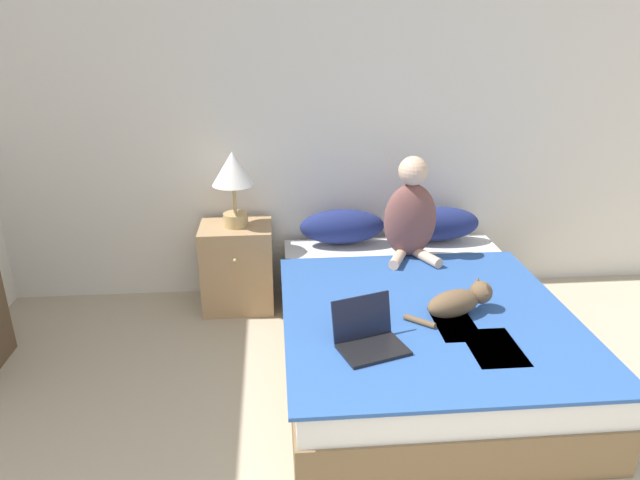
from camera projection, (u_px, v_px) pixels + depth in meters
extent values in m
cube|color=silver|center=(315.00, 124.00, 4.05)|extent=(5.55, 0.05, 2.55)
cube|color=brown|center=(415.00, 342.00, 3.49)|extent=(1.57, 2.08, 0.26)
cube|color=silver|center=(418.00, 311.00, 3.42)|extent=(1.54, 2.05, 0.16)
cube|color=#2D569E|center=(428.00, 315.00, 3.19)|extent=(1.61, 1.66, 0.02)
cube|color=#5B9384|center=(455.00, 324.00, 3.08)|extent=(0.21, 0.37, 0.01)
cube|color=#5B9384|center=(494.00, 348.00, 2.86)|extent=(0.26, 0.37, 0.01)
ellipsoid|color=navy|center=(342.00, 227.00, 4.13)|extent=(0.62, 0.24, 0.25)
ellipsoid|color=navy|center=(437.00, 224.00, 4.18)|extent=(0.62, 0.24, 0.25)
ellipsoid|color=brown|center=(410.00, 220.00, 3.86)|extent=(0.36, 0.20, 0.51)
sphere|color=#DBB293|center=(413.00, 171.00, 3.74)|extent=(0.19, 0.19, 0.19)
cylinder|color=#DBB293|center=(398.00, 258.00, 3.82)|extent=(0.17, 0.26, 0.07)
cylinder|color=#DBB293|center=(427.00, 257.00, 3.83)|extent=(0.17, 0.26, 0.07)
ellipsoid|color=brown|center=(453.00, 303.00, 3.13)|extent=(0.36, 0.25, 0.15)
sphere|color=brown|center=(481.00, 292.00, 3.20)|extent=(0.13, 0.13, 0.13)
cone|color=brown|center=(478.00, 282.00, 3.21)|extent=(0.06, 0.06, 0.06)
cone|color=brown|center=(486.00, 287.00, 3.15)|extent=(0.06, 0.06, 0.06)
cylinder|color=brown|center=(420.00, 321.00, 3.07)|extent=(0.16, 0.14, 0.03)
cube|color=black|center=(373.00, 350.00, 2.82)|extent=(0.38, 0.31, 0.02)
cube|color=black|center=(362.00, 317.00, 2.89)|extent=(0.32, 0.15, 0.22)
cube|color=tan|center=(238.00, 266.00, 4.10)|extent=(0.50, 0.41, 0.63)
sphere|color=tan|center=(235.00, 261.00, 3.85)|extent=(0.03, 0.03, 0.03)
cylinder|color=tan|center=(236.00, 220.00, 3.96)|extent=(0.17, 0.17, 0.09)
cylinder|color=tan|center=(235.00, 199.00, 3.91)|extent=(0.02, 0.02, 0.21)
cone|color=white|center=(233.00, 168.00, 3.83)|extent=(0.29, 0.29, 0.23)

